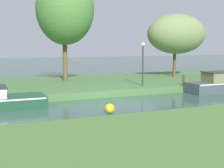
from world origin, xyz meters
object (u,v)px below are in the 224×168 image
object	(u,v)px
willow_tree_centre	(65,9)
lamp_post	(143,59)
willow_tree_right	(177,34)
mooring_post_near	(184,80)
channel_buoy	(110,109)

from	to	relation	value
willow_tree_centre	lamp_post	distance (m)	6.96
willow_tree_right	mooring_post_near	distance (m)	6.63
lamp_post	willow_tree_right	bearing A→B (deg)	37.78
willow_tree_centre	lamp_post	world-z (taller)	willow_tree_centre
willow_tree_right	lamp_post	xyz separation A→B (m)	(-5.52, -4.28, -1.76)
lamp_post	channel_buoy	world-z (taller)	lamp_post
mooring_post_near	channel_buoy	world-z (taller)	mooring_post_near
willow_tree_centre	lamp_post	xyz separation A→B (m)	(3.86, -4.66, -3.43)
lamp_post	channel_buoy	distance (m)	7.21
channel_buoy	lamp_post	bearing A→B (deg)	48.87
mooring_post_near	channel_buoy	bearing A→B (deg)	-148.39
willow_tree_centre	channel_buoy	bearing A→B (deg)	-94.07
lamp_post	mooring_post_near	size ratio (longest dim) A/B	4.25
mooring_post_near	channel_buoy	size ratio (longest dim) A/B	1.53
willow_tree_centre	willow_tree_right	world-z (taller)	willow_tree_centre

